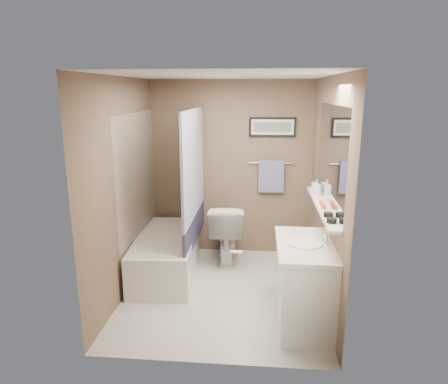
# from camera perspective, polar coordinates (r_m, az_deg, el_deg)

# --- Properties ---
(ground) EXTENTS (2.50, 2.50, 0.00)m
(ground) POSITION_cam_1_polar(r_m,az_deg,el_deg) (4.74, -0.17, -14.06)
(ground) COLOR beige
(ground) RESTS_ON ground
(ceiling) EXTENTS (2.20, 2.50, 0.04)m
(ceiling) POSITION_cam_1_polar(r_m,az_deg,el_deg) (4.17, -0.19, 16.07)
(ceiling) COLOR white
(ceiling) RESTS_ON wall_back
(wall_back) EXTENTS (2.20, 0.04, 2.40)m
(wall_back) POSITION_cam_1_polar(r_m,az_deg,el_deg) (5.50, 1.01, 3.27)
(wall_back) COLOR brown
(wall_back) RESTS_ON ground
(wall_front) EXTENTS (2.20, 0.04, 2.40)m
(wall_front) POSITION_cam_1_polar(r_m,az_deg,el_deg) (3.13, -2.27, -5.32)
(wall_front) COLOR brown
(wall_front) RESTS_ON ground
(wall_left) EXTENTS (0.04, 2.50, 2.40)m
(wall_left) POSITION_cam_1_polar(r_m,az_deg,el_deg) (4.53, -13.92, 0.45)
(wall_left) COLOR brown
(wall_left) RESTS_ON ground
(wall_right) EXTENTS (0.04, 2.50, 2.40)m
(wall_right) POSITION_cam_1_polar(r_m,az_deg,el_deg) (4.34, 14.17, -0.16)
(wall_right) COLOR brown
(wall_right) RESTS_ON ground
(tile_surround) EXTENTS (0.02, 1.55, 2.00)m
(tile_surround) POSITION_cam_1_polar(r_m,az_deg,el_deg) (5.04, -12.10, -0.40)
(tile_surround) COLOR tan
(tile_surround) RESTS_ON wall_left
(curtain_rod) EXTENTS (0.02, 1.55, 0.02)m
(curtain_rod) POSITION_cam_1_polar(r_m,az_deg,el_deg) (4.72, -4.55, 11.81)
(curtain_rod) COLOR silver
(curtain_rod) RESTS_ON wall_left
(curtain_upper) EXTENTS (0.03, 1.45, 1.28)m
(curtain_upper) POSITION_cam_1_polar(r_m,az_deg,el_deg) (4.80, -4.40, 4.03)
(curtain_upper) COLOR silver
(curtain_upper) RESTS_ON curtain_rod
(curtain_lower) EXTENTS (0.03, 1.45, 0.36)m
(curtain_lower) POSITION_cam_1_polar(r_m,az_deg,el_deg) (5.01, -4.22, -5.25)
(curtain_lower) COLOR #29284A
(curtain_lower) RESTS_ON curtain_rod
(mirror) EXTENTS (0.02, 1.60, 1.00)m
(mirror) POSITION_cam_1_polar(r_m,az_deg,el_deg) (4.11, 14.97, 4.99)
(mirror) COLOR silver
(mirror) RESTS_ON wall_right
(shelf) EXTENTS (0.12, 1.60, 0.03)m
(shelf) POSITION_cam_1_polar(r_m,az_deg,el_deg) (4.22, 13.79, -1.97)
(shelf) COLOR silver
(shelf) RESTS_ON wall_right
(towel_bar) EXTENTS (0.60, 0.02, 0.02)m
(towel_bar) POSITION_cam_1_polar(r_m,az_deg,el_deg) (5.45, 6.79, 4.15)
(towel_bar) COLOR silver
(towel_bar) RESTS_ON wall_back
(towel) EXTENTS (0.34, 0.05, 0.44)m
(towel) POSITION_cam_1_polar(r_m,az_deg,el_deg) (5.47, 6.74, 2.26)
(towel) COLOR #94A4D8
(towel) RESTS_ON towel_bar
(art_frame) EXTENTS (0.62, 0.02, 0.26)m
(art_frame) POSITION_cam_1_polar(r_m,az_deg,el_deg) (5.41, 6.93, 9.19)
(art_frame) COLOR black
(art_frame) RESTS_ON wall_back
(art_mat) EXTENTS (0.56, 0.00, 0.20)m
(art_mat) POSITION_cam_1_polar(r_m,az_deg,el_deg) (5.39, 6.94, 9.18)
(art_mat) COLOR white
(art_mat) RESTS_ON art_frame
(art_image) EXTENTS (0.50, 0.00, 0.13)m
(art_image) POSITION_cam_1_polar(r_m,az_deg,el_deg) (5.39, 6.94, 9.18)
(art_image) COLOR #595959
(art_image) RESTS_ON art_mat
(door) EXTENTS (0.80, 0.02, 2.00)m
(door) POSITION_cam_1_polar(r_m,az_deg,el_deg) (3.17, 7.76, -9.05)
(door) COLOR silver
(door) RESTS_ON wall_front
(door_handle) EXTENTS (0.10, 0.02, 0.02)m
(door_handle) POSITION_cam_1_polar(r_m,az_deg,el_deg) (3.22, 1.78, -8.56)
(door_handle) COLOR silver
(door_handle) RESTS_ON door
(bathtub) EXTENTS (0.79, 1.54, 0.50)m
(bathtub) POSITION_cam_1_polar(r_m,az_deg,el_deg) (5.12, -8.21, -8.86)
(bathtub) COLOR white
(bathtub) RESTS_ON ground
(tub_rim) EXTENTS (0.56, 1.36, 0.02)m
(tub_rim) POSITION_cam_1_polar(r_m,az_deg,el_deg) (5.03, -8.31, -6.23)
(tub_rim) COLOR silver
(tub_rim) RESTS_ON bathtub
(toilet) EXTENTS (0.49, 0.82, 0.81)m
(toilet) POSITION_cam_1_polar(r_m,az_deg,el_deg) (5.39, 0.36, -5.73)
(toilet) COLOR white
(toilet) RESTS_ON ground
(vanity) EXTENTS (0.52, 0.91, 0.80)m
(vanity) POSITION_cam_1_polar(r_m,az_deg,el_deg) (4.08, 11.38, -12.99)
(vanity) COLOR white
(vanity) RESTS_ON ground
(countertop) EXTENTS (0.54, 0.96, 0.04)m
(countertop) POSITION_cam_1_polar(r_m,az_deg,el_deg) (3.90, 11.53, -7.50)
(countertop) COLOR silver
(countertop) RESTS_ON vanity
(sink_basin) EXTENTS (0.34, 0.34, 0.01)m
(sink_basin) POSITION_cam_1_polar(r_m,az_deg,el_deg) (3.89, 11.41, -7.12)
(sink_basin) COLOR white
(sink_basin) RESTS_ON countertop
(faucet_spout) EXTENTS (0.02, 0.02, 0.10)m
(faucet_spout) POSITION_cam_1_polar(r_m,az_deg,el_deg) (3.91, 14.37, -6.56)
(faucet_spout) COLOR white
(faucet_spout) RESTS_ON countertop
(faucet_knob) EXTENTS (0.05, 0.05, 0.05)m
(faucet_knob) POSITION_cam_1_polar(r_m,az_deg,el_deg) (4.01, 14.14, -6.32)
(faucet_knob) COLOR white
(faucet_knob) RESTS_ON countertop
(candle_bowl_near) EXTENTS (0.09, 0.09, 0.04)m
(candle_bowl_near) POSITION_cam_1_polar(r_m,az_deg,el_deg) (3.66, 15.12, -3.96)
(candle_bowl_near) COLOR black
(candle_bowl_near) RESTS_ON shelf
(candle_bowl_far) EXTENTS (0.09, 0.09, 0.04)m
(candle_bowl_far) POSITION_cam_1_polar(r_m,az_deg,el_deg) (3.83, 14.68, -3.14)
(candle_bowl_far) COLOR black
(candle_bowl_far) RESTS_ON shelf
(hair_brush_front) EXTENTS (0.04, 0.22, 0.04)m
(hair_brush_front) POSITION_cam_1_polar(r_m,az_deg,el_deg) (4.14, 13.96, -1.76)
(hair_brush_front) COLOR #C5431B
(hair_brush_front) RESTS_ON shelf
(pink_comb) EXTENTS (0.05, 0.16, 0.01)m
(pink_comb) POSITION_cam_1_polar(r_m,az_deg,el_deg) (4.34, 13.54, -1.23)
(pink_comb) COLOR pink
(pink_comb) RESTS_ON shelf
(glass_jar) EXTENTS (0.08, 0.08, 0.10)m
(glass_jar) POSITION_cam_1_polar(r_m,az_deg,el_deg) (4.76, 12.83, 0.74)
(glass_jar) COLOR white
(glass_jar) RESTS_ON shelf
(soap_bottle) EXTENTS (0.08, 0.09, 0.17)m
(soap_bottle) POSITION_cam_1_polar(r_m,az_deg,el_deg) (4.59, 13.11, 0.68)
(soap_bottle) COLOR #999999
(soap_bottle) RESTS_ON shelf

